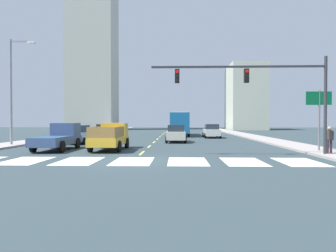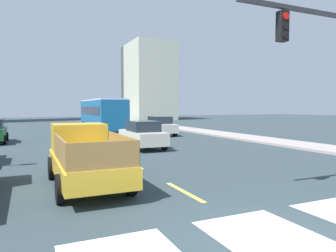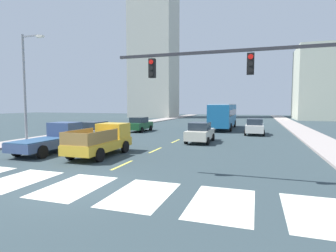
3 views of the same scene
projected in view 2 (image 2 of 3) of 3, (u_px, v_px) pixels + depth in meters
The scene contains 16 objects.
ground_plane at pixel (282, 244), 5.90m from camera, with size 160.00×160.00×0.00m, color #2F3E42.
sidewalk_right at pixel (234, 136), 27.22m from camera, with size 2.89×110.00×0.15m, color #A19690.
crosswalk_stripe_3 at pixel (282, 244), 5.90m from camera, with size 2.05×3.34×0.01m, color silver.
lane_dash_0 at pixel (184, 192), 9.54m from camera, with size 0.16×2.40×0.01m, color #D8CB4B.
lane_dash_1 at pixel (133, 164), 14.09m from camera, with size 0.16×2.40×0.01m, color #D8CB4B.
lane_dash_2 at pixel (107, 150), 18.64m from camera, with size 0.16×2.40×0.01m, color #D8CB4B.
lane_dash_3 at pixel (91, 142), 23.19m from camera, with size 0.16×2.40×0.01m, color #D8CB4B.
lane_dash_4 at pixel (81, 136), 27.74m from camera, with size 0.16×2.40×0.01m, color #D8CB4B.
lane_dash_5 at pixel (73, 132), 32.29m from camera, with size 0.16×2.40×0.01m, color #D8CB4B.
lane_dash_6 at pixel (67, 129), 36.84m from camera, with size 0.16×2.40×0.01m, color #D8CB4B.
lane_dash_7 at pixel (63, 126), 41.39m from camera, with size 0.16×2.40×0.01m, color #D8CB4B.
pickup_stakebed at pixel (85, 156), 10.54m from camera, with size 2.18×5.20×1.96m.
city_bus at pixel (102, 113), 31.67m from camera, with size 2.72×10.80×3.32m.
sedan_far at pixel (160, 126), 28.34m from camera, with size 2.02×4.40×1.72m.
sedan_near_right at pixel (142, 135), 19.46m from camera, with size 2.02×4.40×1.72m.
block_mid_left at pixel (148, 82), 64.63m from camera, with size 8.09×11.82×15.45m, color beige.
Camera 2 is at (-4.32, -4.36, 2.58)m, focal length 33.56 mm.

